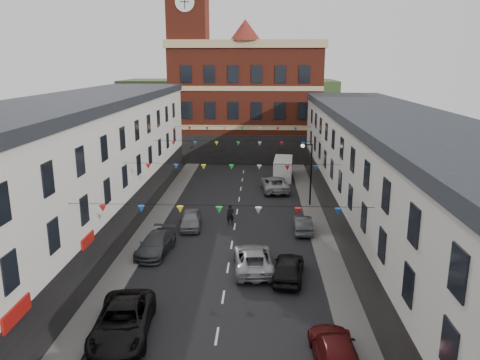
# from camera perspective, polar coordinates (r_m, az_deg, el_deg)

# --- Properties ---
(ground) EXTENTS (160.00, 160.00, 0.00)m
(ground) POSITION_cam_1_polar(r_m,az_deg,el_deg) (31.57, -1.47, -10.65)
(ground) COLOR black
(ground) RESTS_ON ground
(pavement_left) EXTENTS (1.80, 64.00, 0.15)m
(pavement_left) POSITION_cam_1_polar(r_m,az_deg,el_deg) (34.49, -12.88, -8.67)
(pavement_left) COLOR #605E5B
(pavement_left) RESTS_ON ground
(pavement_right) EXTENTS (1.80, 64.00, 0.15)m
(pavement_right) POSITION_cam_1_polar(r_m,az_deg,el_deg) (33.65, 10.73, -9.14)
(pavement_right) COLOR #605E5B
(pavement_right) RESTS_ON ground
(terrace_left) EXTENTS (8.40, 56.00, 10.70)m
(terrace_left) POSITION_cam_1_polar(r_m,az_deg,el_deg) (33.61, -21.88, -0.47)
(terrace_left) COLOR silver
(terrace_left) RESTS_ON ground
(terrace_right) EXTENTS (8.40, 56.00, 9.70)m
(terrace_right) POSITION_cam_1_polar(r_m,az_deg,el_deg) (32.25, 19.98, -1.80)
(terrace_right) COLOR #B7B4AB
(terrace_right) RESTS_ON ground
(civic_building) EXTENTS (20.60, 13.30, 18.50)m
(civic_building) POSITION_cam_1_polar(r_m,az_deg,el_deg) (66.76, 0.77, 9.77)
(civic_building) COLOR maroon
(civic_building) RESTS_ON ground
(clock_tower) EXTENTS (5.60, 5.60, 30.00)m
(clock_tower) POSITION_cam_1_polar(r_m,az_deg,el_deg) (64.32, -6.25, 15.58)
(clock_tower) COLOR maroon
(clock_tower) RESTS_ON ground
(distant_hill) EXTENTS (40.00, 14.00, 10.00)m
(distant_hill) POSITION_cam_1_polar(r_m,az_deg,el_deg) (91.16, -1.30, 8.97)
(distant_hill) COLOR #2E4822
(distant_hill) RESTS_ON ground
(street_lamp) EXTENTS (1.10, 0.36, 6.00)m
(street_lamp) POSITION_cam_1_polar(r_m,az_deg,el_deg) (43.83, 8.36, 1.70)
(street_lamp) COLOR black
(street_lamp) RESTS_ON ground
(car_left_c) EXTENTS (3.24, 6.06, 1.62)m
(car_left_c) POSITION_cam_1_polar(r_m,az_deg,el_deg) (24.85, -14.11, -16.34)
(car_left_c) COLOR black
(car_left_c) RESTS_ON ground
(car_left_d) EXTENTS (2.49, 5.07, 1.42)m
(car_left_d) POSITION_cam_1_polar(r_m,az_deg,el_deg) (34.05, -10.23, -7.68)
(car_left_d) COLOR #414449
(car_left_d) RESTS_ON ground
(car_left_e) EXTENTS (2.03, 4.24, 1.40)m
(car_left_e) POSITION_cam_1_polar(r_m,az_deg,el_deg) (38.74, -6.03, -4.81)
(car_left_e) COLOR gray
(car_left_e) RESTS_ON ground
(car_right_c) EXTENTS (2.15, 4.95, 1.42)m
(car_right_c) POSITION_cam_1_polar(r_m,az_deg,el_deg) (22.64, 11.52, -19.78)
(car_right_c) COLOR #501010
(car_right_c) RESTS_ON ground
(car_right_d) EXTENTS (2.41, 4.76, 1.55)m
(car_right_d) POSITION_cam_1_polar(r_m,az_deg,el_deg) (29.91, 5.92, -10.56)
(car_right_d) COLOR black
(car_right_d) RESTS_ON ground
(car_right_e) EXTENTS (1.40, 3.95, 1.30)m
(car_right_e) POSITION_cam_1_polar(r_m,az_deg,el_deg) (37.96, 7.62, -5.35)
(car_right_e) COLOR #45484C
(car_right_e) RESTS_ON ground
(car_right_f) EXTENTS (3.22, 5.93, 1.58)m
(car_right_f) POSITION_cam_1_polar(r_m,az_deg,el_deg) (49.49, 4.23, -0.45)
(car_right_f) COLOR #A5A7AA
(car_right_f) RESTS_ON ground
(moving_car) EXTENTS (2.93, 5.56, 1.49)m
(moving_car) POSITION_cam_1_polar(r_m,az_deg,el_deg) (31.03, 1.61, -9.60)
(moving_car) COLOR #A7A9AE
(moving_car) RESTS_ON ground
(white_van) EXTENTS (2.48, 5.48, 2.36)m
(white_van) POSITION_cam_1_polar(r_m,az_deg,el_deg) (54.87, 5.27, 1.40)
(white_van) COLOR white
(white_van) RESTS_ON ground
(pedestrian) EXTENTS (0.65, 0.43, 1.77)m
(pedestrian) POSITION_cam_1_polar(r_m,az_deg,el_deg) (39.11, -1.18, -4.27)
(pedestrian) COLOR black
(pedestrian) RESTS_ON ground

